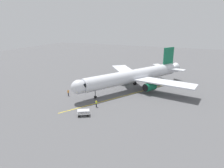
{
  "coord_description": "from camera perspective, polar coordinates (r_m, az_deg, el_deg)",
  "views": [
    {
      "loc": [
        -17.85,
        58.03,
        19.47
      ],
      "look_at": [
        2.99,
        9.45,
        3.0
      ],
      "focal_mm": 31.82,
      "sensor_mm": 36.0,
      "label": 1
    }
  ],
  "objects": [
    {
      "name": "airplane",
      "position": [
        60.12,
        6.43,
        2.28
      ],
      "size": [
        30.63,
        36.25,
        11.5
      ],
      "color": "silver",
      "rests_on": "ground"
    },
    {
      "name": "apron_lead_in_line",
      "position": [
        55.7,
        4.26,
        -3.2
      ],
      "size": [
        20.85,
        34.38,
        0.01
      ],
      "primitive_type": "cube",
      "rotation": [
        0.0,
        0.0,
        -0.54
      ],
      "color": "yellow",
      "rests_on": "ground"
    },
    {
      "name": "ground_crew_wing_walker",
      "position": [
        56.15,
        -12.46,
        -2.45
      ],
      "size": [
        0.45,
        0.34,
        1.71
      ],
      "color": "#23232D",
      "rests_on": "ground"
    },
    {
      "name": "baggage_cart_near_nose",
      "position": [
        44.02,
        -8.21,
        -8.19
      ],
      "size": [
        2.95,
        2.53,
        1.27
      ],
      "color": "white",
      "rests_on": "ground"
    },
    {
      "name": "ground_plane",
      "position": [
        63.76,
        5.83,
        -0.57
      ],
      "size": [
        220.0,
        220.0,
        0.0
      ],
      "primitive_type": "plane",
      "color": "#565659"
    },
    {
      "name": "ground_crew_marshaller",
      "position": [
        47.85,
        -4.53,
        -5.61
      ],
      "size": [
        0.44,
        0.32,
        1.71
      ],
      "color": "#23232D",
      "rests_on": "ground"
    }
  ]
}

